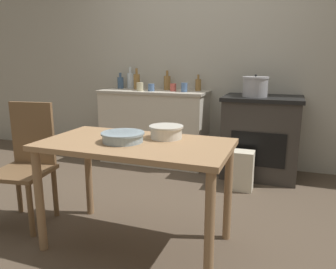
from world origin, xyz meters
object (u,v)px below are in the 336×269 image
at_px(bottle_far_left, 121,82).
at_px(cup_right, 140,87).
at_px(mixing_bowl_small, 166,131).
at_px(cup_far_right, 173,87).
at_px(bottle_center, 130,80).
at_px(cup_center_right, 184,87).
at_px(flour_sack, 240,170).
at_px(mixing_bowl_large, 123,136).
at_px(cup_mid_right, 151,88).
at_px(bottle_center_left, 198,85).
at_px(chair, 27,161).
at_px(stock_pot, 255,87).
at_px(bottle_mid_left, 137,81).
at_px(bottle_left, 167,82).
at_px(work_table, 136,157).
at_px(stove, 261,136).

bearing_deg(bottle_far_left, cup_right, -31.02).
distance_m(mixing_bowl_small, cup_far_right, 1.69).
distance_m(bottle_center, cup_center_right, 0.84).
bearing_deg(flour_sack, bottle_center, 154.95).
height_order(mixing_bowl_large, cup_right, cup_right).
bearing_deg(mixing_bowl_large, flour_sack, 65.04).
xyz_separation_m(mixing_bowl_small, cup_mid_right, (-0.76, 1.53, 0.16)).
distance_m(bottle_center_left, bottle_center, 0.91).
bearing_deg(chair, stock_pot, 37.80).
bearing_deg(flour_sack, chair, -140.62).
height_order(flour_sack, mixing_bowl_small, mixing_bowl_small).
bearing_deg(bottle_center_left, cup_mid_right, -154.92).
bearing_deg(cup_center_right, mixing_bowl_small, -76.85).
relative_size(stock_pot, mixing_bowl_large, 0.95).
bearing_deg(bottle_mid_left, bottle_center_left, 6.01).
height_order(bottle_center, cup_right, bottle_center).
xyz_separation_m(bottle_far_left, bottle_mid_left, (0.26, -0.07, 0.02)).
height_order(flour_sack, bottle_left, bottle_left).
relative_size(cup_mid_right, cup_right, 0.87).
distance_m(work_table, chair, 0.97).
xyz_separation_m(cup_center_right, cup_right, (-0.54, -0.04, -0.00)).
distance_m(mixing_bowl_large, cup_mid_right, 1.81).
xyz_separation_m(flour_sack, bottle_far_left, (-1.65, 0.66, 0.78)).
bearing_deg(work_table, flour_sack, 67.46).
height_order(bottle_left, cup_center_right, bottle_left).
relative_size(bottle_left, cup_mid_right, 2.77).
relative_size(bottle_far_left, cup_right, 2.03).
relative_size(mixing_bowl_small, bottle_mid_left, 0.90).
height_order(bottle_far_left, bottle_mid_left, bottle_mid_left).
relative_size(stove, bottle_center_left, 4.61).
relative_size(stove, cup_right, 9.03).
xyz_separation_m(flour_sack, bottle_center, (-1.53, 0.72, 0.80)).
relative_size(mixing_bowl_large, bottle_left, 1.21).
bearing_deg(stock_pot, cup_mid_right, 178.56).
relative_size(bottle_center_left, cup_right, 1.96).
distance_m(work_table, bottle_center, 2.24).
distance_m(work_table, cup_center_right, 1.77).
distance_m(work_table, bottle_far_left, 2.25).
bearing_deg(bottle_far_left, mixing_bowl_large, -61.49).
relative_size(bottle_far_left, cup_mid_right, 2.34).
bearing_deg(mixing_bowl_small, cup_mid_right, 116.43).
bearing_deg(flour_sack, stove, 73.58).
relative_size(stove, cup_center_right, 8.48).
relative_size(chair, cup_mid_right, 11.06).
relative_size(mixing_bowl_large, cup_far_right, 3.14).
height_order(stock_pot, bottle_center, bottle_center).
height_order(chair, bottle_center, bottle_center).
bearing_deg(bottle_center, mixing_bowl_small, -57.04).
bearing_deg(bottle_center, cup_mid_right, -33.88).
relative_size(flour_sack, bottle_center, 1.43).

